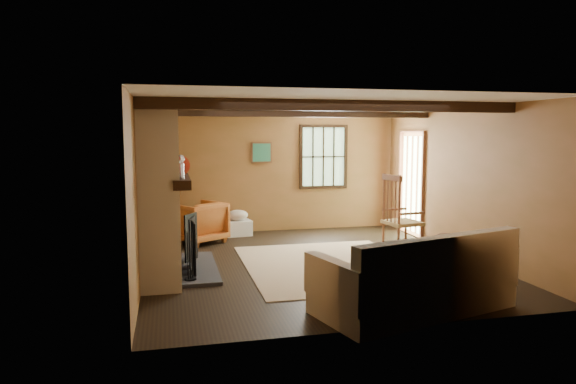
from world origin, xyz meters
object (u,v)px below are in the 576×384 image
object	(u,v)px
rocking_chair	(400,220)
armchair	(199,222)
fireplace	(162,196)
sofa	(418,282)
laundry_basket	(238,228)

from	to	relation	value
rocking_chair	armchair	size ratio (longest dim) A/B	1.60
fireplace	armchair	bearing A→B (deg)	72.10
sofa	armchair	distance (m)	4.75
sofa	laundry_basket	size ratio (longest dim) A/B	4.89
sofa	armchair	xyz separation A→B (m)	(-2.16, 4.23, 0.05)
rocking_chair	sofa	world-z (taller)	rocking_chair
fireplace	laundry_basket	xyz separation A→B (m)	(1.38, 2.38, -0.95)
laundry_basket	armchair	size ratio (longest dim) A/B	0.60
sofa	laundry_basket	xyz separation A→B (m)	(-1.39, 4.73, -0.18)
fireplace	armchair	world-z (taller)	fireplace
armchair	fireplace	bearing A→B (deg)	38.15
fireplace	armchair	xyz separation A→B (m)	(0.61, 1.89, -0.73)
fireplace	rocking_chair	size ratio (longest dim) A/B	1.81
fireplace	sofa	world-z (taller)	fireplace
fireplace	sofa	size ratio (longest dim) A/B	0.98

